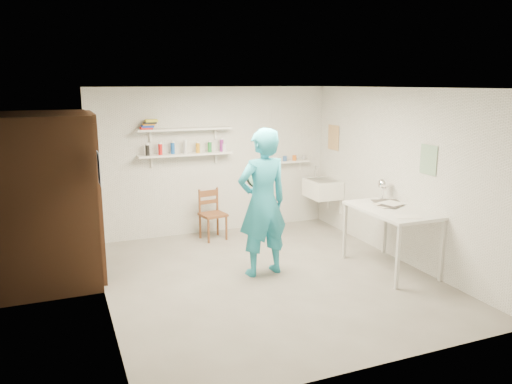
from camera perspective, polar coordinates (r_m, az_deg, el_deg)
name	(u,v)px	position (r m, az deg, el deg)	size (l,w,h in m)	color
floor	(268,278)	(6.54, 1.34, -9.82)	(4.00, 4.50, 0.02)	slate
ceiling	(269,87)	(6.05, 1.46, 11.91)	(4.00, 4.50, 0.02)	silver
wall_back	(214,161)	(8.27, -4.86, 3.57)	(4.00, 0.02, 2.40)	silver
wall_front	(376,238)	(4.27, 13.60, -5.12)	(4.00, 0.02, 2.40)	silver
wall_left	(99,201)	(5.70, -17.47, -0.95)	(0.02, 4.50, 2.40)	silver
wall_right	(401,176)	(7.21, 16.22, 1.82)	(0.02, 4.50, 2.40)	silver
doorway_recess	(95,198)	(6.77, -17.96, -0.68)	(0.02, 0.90, 2.00)	black
corridor_box	(34,199)	(6.75, -23.99, -0.75)	(1.40, 1.50, 2.10)	brown
door_lintel	(90,116)	(6.63, -18.39, 8.22)	(0.06, 1.05, 0.10)	brown
door_jamb_near	(100,207)	(6.29, -17.42, -1.62)	(0.06, 0.10, 2.00)	brown
door_jamb_far	(93,191)	(7.26, -18.12, 0.16)	(0.06, 0.10, 2.00)	brown
shelf_lower	(186,154)	(7.99, -8.03, 4.28)	(1.50, 0.22, 0.03)	white
shelf_upper	(185,129)	(7.95, -8.12, 7.13)	(1.50, 0.22, 0.03)	white
ledge_shelf	(290,162)	(8.69, 3.87, 3.48)	(0.70, 0.14, 0.03)	white
poster_left	(99,168)	(5.69, -17.52, 2.61)	(0.01, 0.28, 0.36)	#334C7F
poster_right_a	(333,138)	(8.62, 8.84, 6.17)	(0.01, 0.34, 0.42)	#995933
poster_right_b	(428,160)	(6.73, 19.11, 3.50)	(0.01, 0.30, 0.38)	#3F724C
belfast_sink	(323,189)	(8.54, 7.62, 0.38)	(0.48, 0.60, 0.30)	white
man	(263,203)	(6.38, 0.77, -1.24)	(0.70, 0.46, 1.91)	teal
wall_clock	(258,175)	(6.52, 0.25, 1.93)	(0.34, 0.34, 0.04)	#FAE7AA
wooden_chair	(213,215)	(7.98, -4.94, -2.60)	(0.38, 0.36, 0.81)	brown
work_table	(391,239)	(6.91, 15.13, -5.22)	(0.76, 1.26, 0.84)	silver
desk_lamp	(383,184)	(7.27, 14.34, 0.90)	(0.16, 0.16, 0.16)	white
spray_cans	(186,148)	(7.98, -8.06, 4.99)	(1.26, 0.06, 0.17)	black
book_stack	(149,125)	(7.82, -12.15, 7.53)	(0.26, 0.14, 0.14)	red
ledge_pots	(290,158)	(8.68, 3.87, 3.87)	(0.48, 0.07, 0.09)	silver
papers	(393,208)	(6.80, 15.34, -1.75)	(0.30, 0.22, 0.02)	silver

